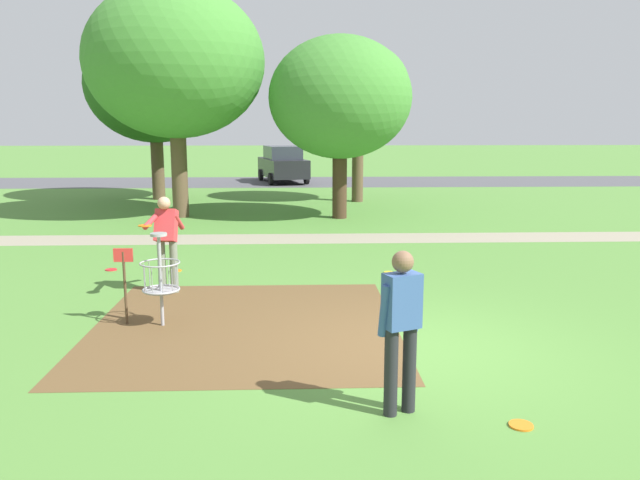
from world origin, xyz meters
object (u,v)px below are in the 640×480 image
(player_foreground_watching, at_px, (401,323))
(disc_golf_basket, at_px, (157,276))
(frisbee_near_basket, at_px, (521,425))
(frisbee_mid_grass, at_px, (389,272))
(frisbee_far_left, at_px, (111,270))
(tree_mid_left, at_px, (358,87))
(parked_car_leftmost, at_px, (283,164))
(player_throwing, at_px, (166,238))
(tree_near_left, at_px, (175,62))
(tree_mid_center, at_px, (340,98))
(frisbee_by_tee, at_px, (176,271))
(tree_near_right, at_px, (154,85))

(player_foreground_watching, bearing_deg, disc_golf_basket, 136.18)
(frisbee_near_basket, bearing_deg, frisbee_mid_grass, 93.21)
(player_foreground_watching, xyz_separation_m, frisbee_mid_grass, (0.79, 6.15, -0.96))
(disc_golf_basket, relative_size, frisbee_far_left, 5.99)
(tree_mid_left, xyz_separation_m, parked_car_leftmost, (-3.03, 8.17, -3.36))
(player_throwing, relative_size, tree_near_left, 0.24)
(disc_golf_basket, bearing_deg, player_throwing, 96.94)
(frisbee_mid_grass, relative_size, tree_mid_center, 0.04)
(frisbee_near_basket, bearing_deg, disc_golf_basket, 142.07)
(player_foreground_watching, relative_size, parked_car_leftmost, 0.38)
(player_foreground_watching, distance_m, player_throwing, 5.87)
(frisbee_far_left, bearing_deg, tree_mid_center, 53.78)
(frisbee_by_tee, xyz_separation_m, tree_mid_left, (4.79, 11.44, 4.27))
(tree_near_right, xyz_separation_m, parked_car_leftmost, (4.75, 7.16, -3.49))
(frisbee_mid_grass, distance_m, tree_mid_left, 12.52)
(player_foreground_watching, bearing_deg, tree_near_left, 108.68)
(player_foreground_watching, bearing_deg, frisbee_mid_grass, 82.66)
(parked_car_leftmost, bearing_deg, tree_mid_left, -69.67)
(player_throwing, bearing_deg, parked_car_leftmost, 85.75)
(frisbee_far_left, height_order, tree_near_left, tree_near_left)
(frisbee_near_basket, height_order, frisbee_by_tee, same)
(tree_mid_left, bearing_deg, tree_near_left, -147.59)
(player_foreground_watching, xyz_separation_m, frisbee_by_tee, (-3.51, 6.48, -0.96))
(player_throwing, distance_m, frisbee_mid_grass, 4.44)
(frisbee_by_tee, relative_size, parked_car_leftmost, 0.05)
(frisbee_mid_grass, xyz_separation_m, tree_mid_center, (-0.49, 7.48, 3.71))
(tree_near_right, relative_size, tree_mid_left, 1.12)
(tree_near_right, bearing_deg, frisbee_far_left, -82.37)
(disc_golf_basket, xyz_separation_m, frisbee_far_left, (-1.74, 3.63, -0.74))
(player_throwing, xyz_separation_m, tree_mid_left, (4.61, 13.08, 3.30))
(tree_mid_left, distance_m, parked_car_leftmost, 9.34)
(player_foreground_watching, bearing_deg, player_throwing, 124.54)
(frisbee_mid_grass, relative_size, tree_near_right, 0.03)
(frisbee_near_basket, height_order, tree_near_right, tree_near_right)
(tree_mid_center, bearing_deg, tree_mid_left, 77.15)
(disc_golf_basket, height_order, player_throwing, player_throwing)
(frisbee_by_tee, height_order, tree_near_right, tree_near_right)
(tree_near_right, distance_m, tree_mid_left, 7.84)
(frisbee_by_tee, relative_size, tree_mid_center, 0.04)
(frisbee_by_tee, bearing_deg, frisbee_mid_grass, -4.30)
(frisbee_mid_grass, bearing_deg, disc_golf_basket, -140.77)
(disc_golf_basket, bearing_deg, parked_car_leftmost, 86.65)
(disc_golf_basket, xyz_separation_m, tree_near_right, (-3.39, 15.95, 3.66))
(frisbee_far_left, height_order, tree_mid_left, tree_mid_left)
(disc_golf_basket, height_order, tree_mid_center, tree_mid_center)
(disc_golf_basket, relative_size, frisbee_near_basket, 5.82)
(tree_mid_left, distance_m, tree_mid_center, 4.42)
(frisbee_mid_grass, distance_m, tree_mid_center, 8.37)
(tree_near_right, bearing_deg, disc_golf_basket, -77.98)
(player_foreground_watching, xyz_separation_m, tree_near_left, (-4.76, 14.08, 3.85))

